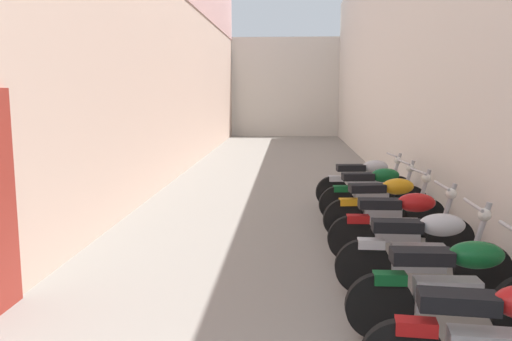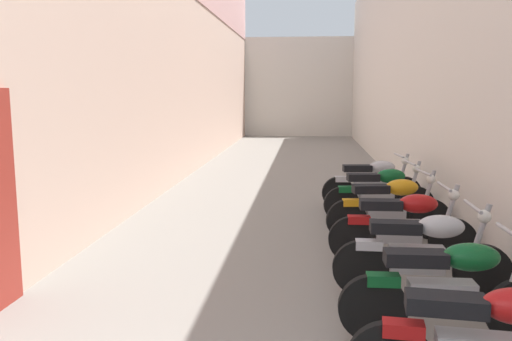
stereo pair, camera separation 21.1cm
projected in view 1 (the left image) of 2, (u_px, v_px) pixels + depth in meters
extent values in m
plane|color=gray|center=(278.00, 189.00, 11.83)|extent=(40.85, 40.85, 0.00)
cube|color=beige|center=(170.00, 12.00, 13.36)|extent=(0.40, 24.85, 8.30)
cube|color=beige|center=(394.00, 52.00, 13.16)|extent=(0.40, 24.85, 6.27)
cube|color=beige|center=(285.00, 87.00, 26.70)|extent=(8.22, 2.00, 4.78)
cube|color=black|center=(458.00, 301.00, 3.57)|extent=(0.54, 0.27, 0.12)
cube|color=#AD1414|center=(416.00, 326.00, 3.64)|extent=(0.29, 0.17, 0.10)
cylinder|color=black|center=(379.00, 306.00, 4.63)|extent=(0.60, 0.09, 0.60)
cube|color=#9E9EA3|center=(447.00, 295.00, 4.59)|extent=(0.56, 0.21, 0.28)
ellipsoid|color=#0F5123|center=(476.00, 255.00, 4.52)|extent=(0.48, 0.27, 0.24)
cube|color=black|center=(422.00, 256.00, 4.55)|extent=(0.52, 0.23, 0.12)
cube|color=#0F5123|center=(390.00, 278.00, 4.59)|extent=(0.28, 0.14, 0.10)
cylinder|color=black|center=(483.00, 270.00, 5.57)|extent=(0.60, 0.09, 0.60)
cylinder|color=black|center=(363.00, 267.00, 5.68)|extent=(0.60, 0.09, 0.60)
cube|color=#9E9EA3|center=(418.00, 257.00, 5.61)|extent=(0.56, 0.21, 0.28)
ellipsoid|color=#B7B7BC|center=(442.00, 225.00, 5.54)|extent=(0.49, 0.27, 0.24)
cube|color=black|center=(397.00, 226.00, 5.58)|extent=(0.52, 0.23, 0.12)
cylinder|color=#9E9EA3|center=(478.00, 238.00, 5.53)|extent=(0.25, 0.07, 0.77)
cylinder|color=#9E9EA3|center=(473.00, 205.00, 5.48)|extent=(0.05, 0.58, 0.04)
sphere|color=silver|center=(485.00, 215.00, 5.49)|extent=(0.14, 0.14, 0.14)
cube|color=#B7B7BC|center=(371.00, 244.00, 5.63)|extent=(0.28, 0.15, 0.10)
cylinder|color=black|center=(450.00, 240.00, 6.71)|extent=(0.60, 0.09, 0.60)
cylinder|color=black|center=(351.00, 239.00, 6.77)|extent=(0.60, 0.09, 0.60)
cube|color=#9E9EA3|center=(397.00, 230.00, 6.73)|extent=(0.56, 0.21, 0.28)
ellipsoid|color=#AD1414|center=(416.00, 203.00, 6.66)|extent=(0.48, 0.27, 0.24)
cube|color=black|center=(379.00, 204.00, 6.69)|extent=(0.52, 0.23, 0.12)
cylinder|color=#9E9EA3|center=(446.00, 213.00, 6.66)|extent=(0.25, 0.06, 0.77)
cylinder|color=#9E9EA3|center=(442.00, 186.00, 6.61)|extent=(0.04, 0.58, 0.04)
sphere|color=silver|center=(451.00, 194.00, 6.62)|extent=(0.14, 0.14, 0.14)
cube|color=#AD1414|center=(358.00, 219.00, 6.73)|extent=(0.28, 0.14, 0.10)
cylinder|color=black|center=(426.00, 218.00, 7.89)|extent=(0.61, 0.16, 0.60)
cylinder|color=black|center=(343.00, 219.00, 7.80)|extent=(0.61, 0.16, 0.60)
cube|color=#9E9EA3|center=(382.00, 211.00, 7.83)|extent=(0.58, 0.28, 0.28)
ellipsoid|color=orange|center=(398.00, 186.00, 7.79)|extent=(0.51, 0.32, 0.24)
cube|color=black|center=(367.00, 188.00, 7.76)|extent=(0.55, 0.29, 0.12)
cylinder|color=#9E9EA3|center=(422.00, 195.00, 7.84)|extent=(0.25, 0.09, 0.77)
cylinder|color=#9E9EA3|center=(419.00, 171.00, 7.78)|extent=(0.12, 0.58, 0.04)
sphere|color=silver|center=(426.00, 178.00, 7.80)|extent=(0.14, 0.14, 0.14)
cube|color=orange|center=(349.00, 202.00, 7.77)|extent=(0.30, 0.18, 0.10)
cylinder|color=black|center=(410.00, 203.00, 8.92)|extent=(0.61, 0.15, 0.60)
cylinder|color=black|center=(337.00, 204.00, 8.86)|extent=(0.61, 0.15, 0.60)
cube|color=#9E9EA3|center=(371.00, 197.00, 8.87)|extent=(0.58, 0.26, 0.28)
ellipsoid|color=#0F5123|center=(385.00, 175.00, 8.83)|extent=(0.51, 0.31, 0.24)
cube|color=black|center=(358.00, 177.00, 8.81)|extent=(0.54, 0.28, 0.12)
cylinder|color=#9E9EA3|center=(407.00, 183.00, 8.86)|extent=(0.25, 0.09, 0.77)
cylinder|color=#9E9EA3|center=(404.00, 162.00, 8.81)|extent=(0.10, 0.58, 0.04)
sphere|color=silver|center=(411.00, 168.00, 8.83)|extent=(0.14, 0.14, 0.14)
cube|color=#0F5123|center=(342.00, 189.00, 8.82)|extent=(0.29, 0.17, 0.10)
cylinder|color=black|center=(398.00, 192.00, 9.94)|extent=(0.61, 0.14, 0.60)
cylinder|color=black|center=(332.00, 192.00, 9.89)|extent=(0.61, 0.14, 0.60)
cube|color=#9E9EA3|center=(362.00, 186.00, 9.90)|extent=(0.58, 0.26, 0.28)
ellipsoid|color=#B7B7BC|center=(375.00, 167.00, 9.86)|extent=(0.50, 0.31, 0.24)
cube|color=black|center=(351.00, 168.00, 9.84)|extent=(0.54, 0.27, 0.12)
cylinder|color=#9E9EA3|center=(395.00, 173.00, 9.89)|extent=(0.25, 0.09, 0.77)
cylinder|color=#9E9EA3|center=(392.00, 155.00, 9.84)|extent=(0.10, 0.58, 0.04)
sphere|color=silver|center=(398.00, 160.00, 9.86)|extent=(0.14, 0.14, 0.14)
cube|color=#B7B7BC|center=(336.00, 179.00, 9.86)|extent=(0.29, 0.17, 0.10)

